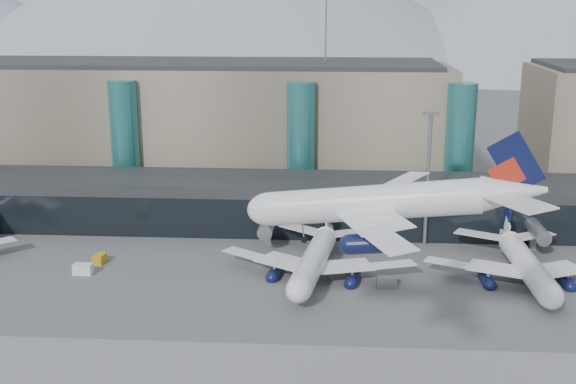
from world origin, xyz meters
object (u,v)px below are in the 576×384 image
(lightmast_mid, at_px, (428,171))
(veh_b, at_px, (99,259))
(veh_a, at_px, (83,269))
(veh_g, at_px, (348,269))
(hero_jet, at_px, (403,193))
(veh_c, at_px, (386,282))
(jet_parked_mid, at_px, (317,248))
(jet_parked_right, at_px, (523,253))
(veh_e, at_px, (531,273))

(lightmast_mid, distance_m, veh_b, 62.12)
(veh_a, relative_size, veh_b, 1.13)
(veh_b, height_order, veh_g, veh_b)
(hero_jet, height_order, veh_c, hero_jet)
(hero_jet, bearing_deg, lightmast_mid, 88.88)
(jet_parked_mid, bearing_deg, veh_a, 103.68)
(veh_c, height_order, veh_g, veh_c)
(hero_jet, distance_m, veh_b, 72.37)
(lightmast_mid, distance_m, jet_parked_right, 23.55)
(jet_parked_mid, xyz_separation_m, jet_parked_right, (34.61, -0.02, -0.11))
(veh_c, height_order, veh_e, veh_c)
(veh_c, distance_m, veh_e, 25.39)
(jet_parked_right, xyz_separation_m, veh_c, (-23.09, -5.99, -3.33))
(veh_a, distance_m, veh_g, 45.40)
(lightmast_mid, height_order, veh_g, lightmast_mid)
(jet_parked_mid, xyz_separation_m, veh_b, (-38.78, 1.63, -3.51))
(jet_parked_mid, bearing_deg, veh_b, 96.06)
(jet_parked_mid, bearing_deg, hero_jet, -159.63)
(hero_jet, xyz_separation_m, veh_e, (26.62, 45.44, -25.81))
(veh_c, bearing_deg, veh_a, 176.10)
(lightmast_mid, xyz_separation_m, jet_parked_mid, (-20.21, -15.57, -10.09))
(hero_jet, bearing_deg, veh_a, 148.43)
(veh_g, bearing_deg, hero_jet, -45.91)
(lightmast_mid, distance_m, veh_a, 64.55)
(jet_parked_right, bearing_deg, lightmast_mid, 41.69)
(lightmast_mid, bearing_deg, veh_e, -44.50)
(veh_b, xyz_separation_m, veh_e, (75.01, -1.79, -0.02))
(hero_jet, distance_m, veh_g, 52.87)
(lightmast_mid, height_order, jet_parked_mid, lightmast_mid)
(veh_e, height_order, veh_g, veh_e)
(veh_b, bearing_deg, veh_g, -87.93)
(jet_parked_mid, relative_size, veh_e, 12.51)
(jet_parked_mid, distance_m, jet_parked_right, 34.61)
(veh_c, relative_size, veh_e, 1.14)
(hero_jet, height_order, veh_a, hero_jet)
(hero_jet, xyz_separation_m, jet_parked_mid, (-9.61, 45.60, -22.28))
(jet_parked_mid, bearing_deg, lightmast_mid, -43.92)
(jet_parked_mid, distance_m, veh_e, 36.40)
(hero_jet, height_order, veh_g, hero_jet)
(jet_parked_right, distance_m, veh_b, 73.49)
(lightmast_mid, xyz_separation_m, jet_parked_right, (14.40, -15.59, -10.20))
(lightmast_mid, height_order, veh_b, lightmast_mid)
(lightmast_mid, height_order, veh_e, lightmast_mid)
(hero_jet, bearing_deg, veh_b, 144.40)
(veh_c, bearing_deg, jet_parked_right, 13.29)
(jet_parked_mid, xyz_separation_m, veh_g, (5.33, 0.23, -3.73))
(veh_b, bearing_deg, jet_parked_right, -87.41)
(hero_jet, distance_m, jet_parked_right, 56.60)
(hero_jet, relative_size, veh_a, 9.85)
(lightmast_mid, height_order, veh_a, lightmast_mid)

